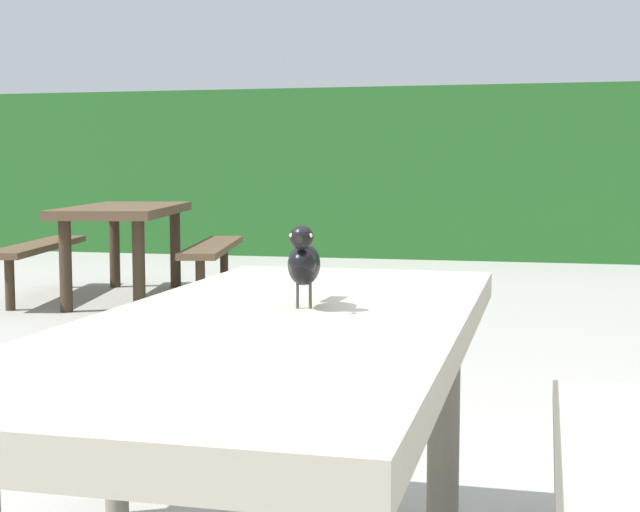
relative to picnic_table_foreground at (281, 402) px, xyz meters
The scene contains 4 objects.
hedge_wall 9.35m from the picnic_table_foreground, 88.15° to the left, with size 28.00×1.50×1.95m, color #235B23.
picnic_table_foreground is the anchor object (origin of this frame).
bird_grackle 0.30m from the picnic_table_foreground, 74.63° to the left, with size 0.09×0.29×0.18m.
picnic_table_mid_right 5.64m from the picnic_table_foreground, 118.38° to the left, with size 1.99×2.01×0.74m.
Camera 1 is at (0.22, -2.04, 1.05)m, focal length 52.25 mm.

